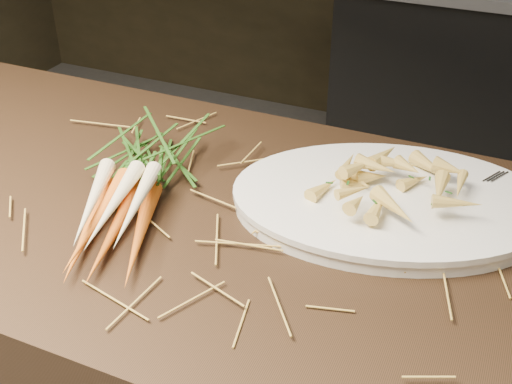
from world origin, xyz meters
The scene contains 5 objects.
straw_bedding centered at (0.00, 0.30, 0.91)m, with size 1.40×0.60×0.02m, color #AE923D, non-canonical shape.
root_veg_bunch centered at (-0.44, 0.29, 0.94)m, with size 0.26×0.46×0.08m.
serving_platter centered at (-0.04, 0.41, 0.91)m, with size 0.49×0.32×0.03m, color white, non-canonical shape.
roasted_veg_heap centered at (-0.04, 0.41, 0.95)m, with size 0.24×0.17×0.05m, color #B09040, non-canonical shape.
serving_fork centered at (0.13, 0.44, 0.93)m, with size 0.02×0.18×0.00m, color silver.
Camera 1 is at (0.10, -0.44, 1.48)m, focal length 45.00 mm.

